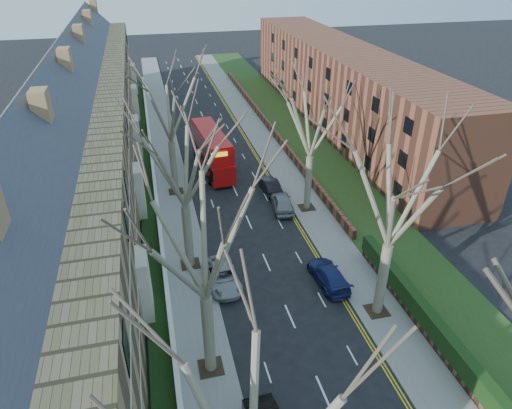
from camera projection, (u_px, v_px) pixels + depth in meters
pavement_left at (165, 150)px, 53.90m from camera, size 3.00×102.00×0.12m
pavement_right at (263, 140)px, 56.38m from camera, size 3.00×102.00×0.12m
terrace_left at (83, 136)px, 42.85m from camera, size 9.70×78.00×13.60m
flats_right at (341, 86)px, 59.66m from camera, size 13.97×54.00×10.00m
wall_hedge_right at (463, 365)px, 25.04m from camera, size 0.70×24.00×1.80m
front_wall_left at (154, 176)px, 46.54m from camera, size 0.30×78.00×1.00m
grass_verge_right at (298, 137)px, 57.26m from camera, size 6.00×102.00×0.06m
tree_left_mid at (201, 230)px, 21.44m from camera, size 10.50×10.50×14.71m
tree_left_far at (181, 153)px, 30.02m from camera, size 10.15×10.15×14.22m
tree_left_dist at (167, 97)px, 39.96m from camera, size 10.50×10.50×14.71m
tree_right_mid at (399, 184)px, 25.48m from camera, size 10.50×10.50×14.71m
tree_right_far at (313, 112)px, 37.43m from camera, size 10.15×10.15×14.22m
double_decker_bus at (212, 152)px, 48.26m from camera, size 3.21×10.20×4.23m
car_left_far at (222, 276)px, 32.47m from camera, size 2.42×4.81×1.31m
car_right_near at (329, 275)px, 32.57m from camera, size 2.10×4.67×1.33m
car_right_mid at (282, 202)px, 41.59m from camera, size 2.29×4.53×1.48m
car_right_far at (270, 185)px, 44.68m from camera, size 1.54×4.07×1.33m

